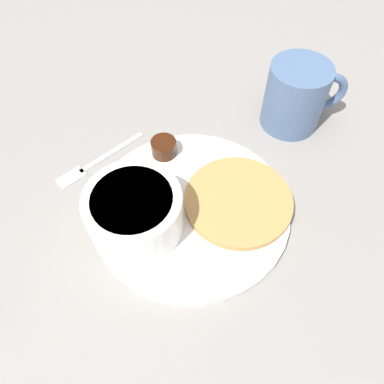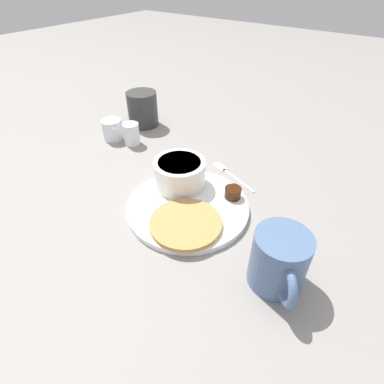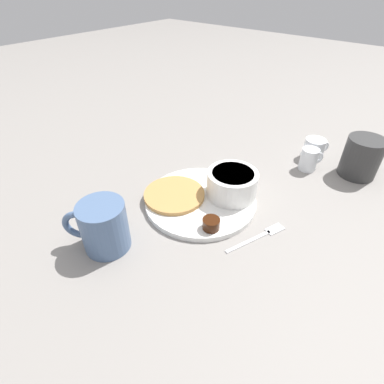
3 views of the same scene
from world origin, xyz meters
name	(u,v)px [view 2 (image 2 of 3)]	position (x,y,z in m)	size (l,w,h in m)	color
ground_plane	(188,209)	(0.00, 0.00, 0.00)	(4.00, 4.00, 0.00)	gray
plate	(188,207)	(0.00, 0.00, 0.01)	(0.25, 0.25, 0.01)	white
pancake_stack	(186,223)	(-0.03, 0.05, 0.02)	(0.14, 0.14, 0.01)	#B78447
bowl	(180,172)	(0.06, -0.04, 0.04)	(0.11, 0.11, 0.06)	white
syrup_cup	(233,193)	(-0.06, -0.08, 0.02)	(0.03, 0.03, 0.02)	#38190A
butter_ramekin	(184,172)	(0.06, -0.07, 0.03)	(0.04, 0.04, 0.04)	white
coffee_mug	(279,261)	(-0.21, 0.06, 0.05)	(0.09, 0.11, 0.10)	slate
creamer_pitcher_near	(131,134)	(0.29, -0.13, 0.03)	(0.05, 0.05, 0.06)	white
creamer_pitcher_far	(112,129)	(0.35, -0.11, 0.03)	(0.07, 0.06, 0.06)	white
fork	(229,173)	(0.00, -0.16, 0.00)	(0.14, 0.06, 0.00)	silver
second_mug	(142,109)	(0.35, -0.23, 0.05)	(0.12, 0.09, 0.10)	#333333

